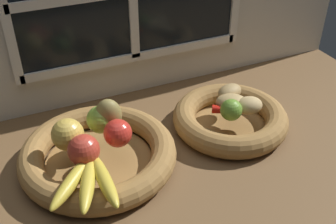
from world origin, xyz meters
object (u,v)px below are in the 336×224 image
(potato_large, at_px, (232,102))
(apple_red_front, at_px, (84,150))
(fruit_bowl_left, at_px, (98,155))
(banana_bunch_front, at_px, (88,179))
(apple_golden_left, at_px, (68,134))
(potato_back, at_px, (230,92))
(pear_brown, at_px, (108,115))
(chili_pepper, at_px, (234,111))
(apple_green_back, at_px, (101,120))
(fruit_bowl_right, at_px, (230,119))
(apple_red_right, at_px, (118,133))
(potato_small, at_px, (249,105))
(lime_near, at_px, (231,110))

(potato_large, bearing_deg, apple_red_front, -172.66)
(fruit_bowl_left, bearing_deg, banana_bunch_front, -112.94)
(apple_golden_left, xyz_separation_m, potato_back, (0.44, 0.03, -0.02))
(pear_brown, distance_m, chili_pepper, 0.31)
(apple_green_back, relative_size, banana_bunch_front, 0.36)
(fruit_bowl_right, bearing_deg, apple_red_right, -176.10)
(potato_small, xyz_separation_m, potato_back, (-0.01, 0.08, -0.00))
(banana_bunch_front, xyz_separation_m, lime_near, (0.38, 0.08, 0.01))
(potato_small, bearing_deg, apple_green_back, 168.24)
(lime_near, bearing_deg, fruit_bowl_right, 56.31)
(potato_large, bearing_deg, potato_small, -45.00)
(pear_brown, distance_m, lime_near, 0.30)
(apple_red_right, bearing_deg, apple_green_back, 107.33)
(fruit_bowl_right, xyz_separation_m, potato_small, (0.03, -0.03, 0.05))
(apple_green_back, bearing_deg, apple_golden_left, -160.37)
(potato_large, relative_size, chili_pepper, 0.75)
(lime_near, bearing_deg, banana_bunch_front, -167.93)
(potato_large, relative_size, potato_back, 1.10)
(potato_large, height_order, potato_small, potato_small)
(apple_red_right, height_order, potato_small, apple_red_right)
(banana_bunch_front, height_order, potato_large, potato_large)
(potato_large, bearing_deg, pear_brown, 172.86)
(fruit_bowl_right, height_order, apple_red_front, apple_red_front)
(apple_red_right, bearing_deg, fruit_bowl_right, 3.90)
(apple_red_front, distance_m, lime_near, 0.37)
(apple_red_right, xyz_separation_m, chili_pepper, (0.30, -0.00, -0.02))
(potato_small, bearing_deg, chili_pepper, 171.91)
(apple_red_right, relative_size, banana_bunch_front, 0.35)
(pear_brown, bearing_deg, fruit_bowl_right, -7.14)
(potato_small, bearing_deg, banana_bunch_front, -168.62)
(apple_green_back, xyz_separation_m, chili_pepper, (0.32, -0.07, -0.02))
(apple_green_back, bearing_deg, potato_small, -11.76)
(potato_small, distance_m, potato_back, 0.08)
(fruit_bowl_right, relative_size, apple_red_right, 4.63)
(fruit_bowl_right, bearing_deg, fruit_bowl_left, 180.00)
(apple_red_right, height_order, potato_back, apple_red_right)
(apple_red_right, height_order, apple_red_front, apple_red_front)
(pear_brown, bearing_deg, lime_near, -15.04)
(fruit_bowl_left, height_order, apple_green_back, apple_green_back)
(potato_back, bearing_deg, lime_near, -118.98)
(potato_small, xyz_separation_m, chili_pepper, (-0.04, 0.01, -0.01))
(banana_bunch_front, distance_m, chili_pepper, 0.41)
(apple_red_front, bearing_deg, chili_pepper, 3.74)
(fruit_bowl_left, height_order, pear_brown, pear_brown)
(apple_golden_left, relative_size, pear_brown, 0.85)
(pear_brown, xyz_separation_m, banana_bunch_front, (-0.09, -0.16, -0.03))
(potato_large, distance_m, chili_pepper, 0.03)
(banana_bunch_front, distance_m, potato_back, 0.46)
(chili_pepper, bearing_deg, apple_golden_left, -151.41)
(lime_near, bearing_deg, apple_green_back, 164.96)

